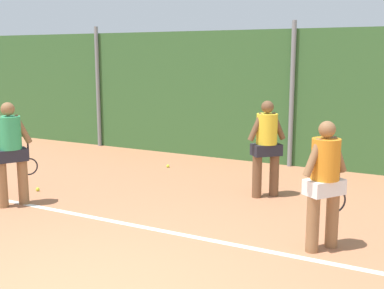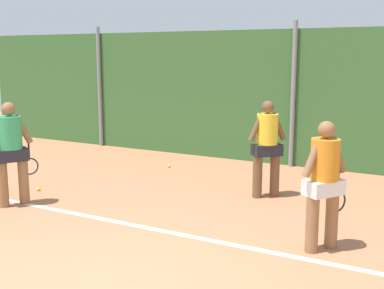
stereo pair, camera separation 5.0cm
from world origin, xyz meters
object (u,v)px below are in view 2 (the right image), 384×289
(player_midcourt, at_px, (324,179))
(tennis_ball_5, at_px, (169,166))
(tennis_ball_6, at_px, (38,189))
(player_backcourt_far, at_px, (267,143))
(player_foreground_near, at_px, (11,148))

(player_midcourt, height_order, tennis_ball_5, player_midcourt)
(tennis_ball_6, bearing_deg, tennis_ball_5, 67.95)
(player_midcourt, distance_m, tennis_ball_5, 5.03)
(player_midcourt, relative_size, tennis_ball_6, 24.29)
(player_backcourt_far, bearing_deg, tennis_ball_5, -68.11)
(player_backcourt_far, distance_m, tennis_ball_5, 2.93)
(player_backcourt_far, bearing_deg, player_foreground_near, -10.04)
(player_foreground_near, xyz_separation_m, player_backcourt_far, (3.37, 2.37, -0.01))
(tennis_ball_6, bearing_deg, player_midcourt, -3.18)
(player_foreground_near, xyz_separation_m, tennis_ball_5, (0.79, 3.46, -0.89))
(player_midcourt, distance_m, tennis_ball_6, 5.14)
(player_midcourt, xyz_separation_m, tennis_ball_5, (-3.98, 2.95, -0.86))
(player_foreground_near, distance_m, player_backcourt_far, 4.12)
(tennis_ball_5, xyz_separation_m, tennis_ball_6, (-1.08, -2.67, 0.00))
(player_foreground_near, bearing_deg, player_backcourt_far, -26.37)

